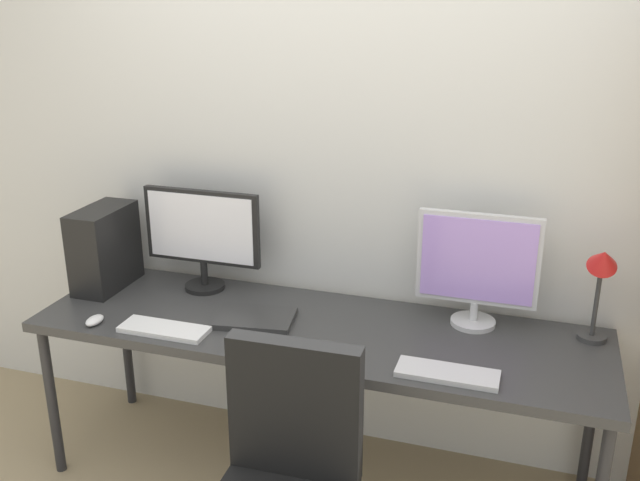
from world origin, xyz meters
TOP-DOWN VIEW (x-y plane):
  - wall_back at (0.00, 1.02)m, footprint 4.71×0.10m
  - desk at (0.00, 0.60)m, footprint 2.31×0.68m
  - monitor_left at (-0.60, 0.81)m, footprint 0.54×0.18m
  - monitor_right at (0.60, 0.81)m, footprint 0.48×0.18m
  - pc_tower at (-1.03, 0.70)m, footprint 0.17×0.34m
  - desk_lamp at (1.05, 0.80)m, footprint 0.11×0.16m
  - keyboard_left at (-0.56, 0.37)m, footprint 0.36×0.13m
  - keyboard_right at (0.56, 0.37)m, footprint 0.36×0.13m
  - computer_mouse at (-0.86, 0.34)m, footprint 0.06×0.10m
  - laptop_closed at (-0.26, 0.57)m, footprint 0.35×0.27m

SIDE VIEW (x-z plane):
  - desk at x=0.00m, z-range 0.32..1.06m
  - keyboard_left at x=-0.56m, z-range 0.74..0.76m
  - keyboard_right at x=0.56m, z-range 0.74..0.76m
  - laptop_closed at x=-0.26m, z-range 0.74..0.76m
  - computer_mouse at x=-0.86m, z-range 0.74..0.77m
  - pc_tower at x=-1.03m, z-range 0.74..1.11m
  - monitor_right at x=0.60m, z-range 0.76..1.23m
  - monitor_left at x=-0.60m, z-range 0.77..1.23m
  - desk_lamp at x=1.05m, z-range 0.81..1.22m
  - wall_back at x=0.00m, z-range 0.00..2.60m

